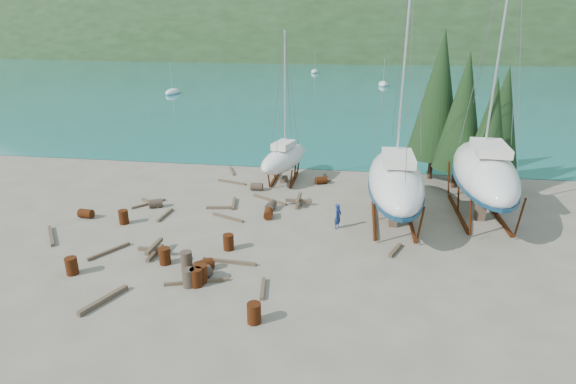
# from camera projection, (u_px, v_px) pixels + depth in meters

# --- Properties ---
(ground) EXTENTS (600.00, 600.00, 0.00)m
(ground) POSITION_uv_depth(u_px,v_px,m) (259.00, 246.00, 24.93)
(ground) COLOR #656050
(ground) RESTS_ON ground
(bay_water) EXTENTS (700.00, 700.00, 0.00)m
(bay_water) POSITION_uv_depth(u_px,v_px,m) (355.00, 48.00, 317.84)
(bay_water) COLOR #166F70
(bay_water) RESTS_ON ground
(far_hill) EXTENTS (800.00, 360.00, 110.00)m
(far_hill) POSITION_uv_depth(u_px,v_px,m) (355.00, 48.00, 322.49)
(far_hill) COLOR #1E3219
(far_hill) RESTS_ON ground
(far_house_left) EXTENTS (6.60, 5.60, 5.60)m
(far_house_left) POSITION_uv_depth(u_px,v_px,m) (221.00, 50.00, 209.41)
(far_house_left) COLOR beige
(far_house_left) RESTS_ON ground
(far_house_center) EXTENTS (6.60, 5.60, 5.60)m
(far_house_center) POSITION_uv_depth(u_px,v_px,m) (306.00, 51.00, 203.55)
(far_house_center) COLOR beige
(far_house_center) RESTS_ON ground
(far_house_right) EXTENTS (6.60, 5.60, 5.60)m
(far_house_right) POSITION_uv_depth(u_px,v_px,m) (419.00, 52.00, 196.22)
(far_house_right) COLOR beige
(far_house_right) RESTS_ON ground
(cypress_near_right) EXTENTS (3.60, 3.60, 10.00)m
(cypress_near_right) POSITION_uv_depth(u_px,v_px,m) (463.00, 111.00, 32.30)
(cypress_near_right) COLOR black
(cypress_near_right) RESTS_ON ground
(cypress_mid_right) EXTENTS (3.06, 3.06, 8.50)m
(cypress_mid_right) POSITION_uv_depth(u_px,v_px,m) (490.00, 130.00, 30.52)
(cypress_mid_right) COLOR black
(cypress_mid_right) RESTS_ON ground
(cypress_back_left) EXTENTS (4.14, 4.14, 11.50)m
(cypress_back_left) POSITION_uv_depth(u_px,v_px,m) (438.00, 95.00, 34.09)
(cypress_back_left) COLOR black
(cypress_back_left) RESTS_ON ground
(cypress_far_right) EXTENTS (3.24, 3.24, 9.00)m
(cypress_far_right) POSITION_uv_depth(u_px,v_px,m) (502.00, 118.00, 32.99)
(cypress_far_right) COLOR black
(cypress_far_right) RESTS_ON ground
(moored_boat_left) EXTENTS (2.00, 5.00, 6.05)m
(moored_boat_left) POSITION_uv_depth(u_px,v_px,m) (173.00, 92.00, 84.99)
(moored_boat_left) COLOR silver
(moored_boat_left) RESTS_ON ground
(moored_boat_mid) EXTENTS (2.00, 5.00, 6.05)m
(moored_boat_mid) POSITION_uv_depth(u_px,v_px,m) (383.00, 84.00, 97.72)
(moored_boat_mid) COLOR silver
(moored_boat_mid) RESTS_ON ground
(moored_boat_far) EXTENTS (2.00, 5.00, 6.05)m
(moored_boat_far) POSITION_uv_depth(u_px,v_px,m) (315.00, 72.00, 128.26)
(moored_boat_far) COLOR silver
(moored_boat_far) RESTS_ON ground
(large_sailboat_near) EXTENTS (3.20, 10.94, 17.24)m
(large_sailboat_near) POSITION_uv_depth(u_px,v_px,m) (395.00, 179.00, 27.16)
(large_sailboat_near) COLOR silver
(large_sailboat_near) RESTS_ON ground
(large_sailboat_far) EXTENTS (4.28, 11.96, 18.57)m
(large_sailboat_far) POSITION_uv_depth(u_px,v_px,m) (484.00, 171.00, 28.01)
(large_sailboat_far) COLOR silver
(large_sailboat_far) RESTS_ON ground
(small_sailboat_shore) EXTENTS (3.89, 7.41, 11.32)m
(small_sailboat_shore) POSITION_uv_depth(u_px,v_px,m) (284.00, 158.00, 35.22)
(small_sailboat_shore) COLOR silver
(small_sailboat_shore) RESTS_ON ground
(worker) EXTENTS (0.58, 0.67, 1.56)m
(worker) POSITION_uv_depth(u_px,v_px,m) (338.00, 216.00, 26.90)
(worker) COLOR navy
(worker) RESTS_ON ground
(drum_0) EXTENTS (0.58, 0.58, 0.88)m
(drum_0) POSITION_uv_depth(u_px,v_px,m) (72.00, 266.00, 21.88)
(drum_0) COLOR #5B290F
(drum_0) RESTS_ON ground
(drum_1) EXTENTS (0.99, 1.05, 0.58)m
(drum_1) POSITION_uv_depth(u_px,v_px,m) (202.00, 273.00, 21.49)
(drum_1) COLOR #2D2823
(drum_1) RESTS_ON ground
(drum_2) EXTENTS (0.92, 0.64, 0.58)m
(drum_2) POSITION_uv_depth(u_px,v_px,m) (86.00, 214.00, 28.56)
(drum_2) COLOR #5B290F
(drum_2) RESTS_ON ground
(drum_3) EXTENTS (0.58, 0.58, 0.88)m
(drum_3) POSITION_uv_depth(u_px,v_px,m) (196.00, 278.00, 20.85)
(drum_3) COLOR #5B290F
(drum_3) RESTS_ON ground
(drum_4) EXTENTS (1.03, 0.86, 0.58)m
(drum_4) POSITION_uv_depth(u_px,v_px,m) (321.00, 180.00, 34.94)
(drum_4) COLOR #5B290F
(drum_4) RESTS_ON ground
(drum_5) EXTENTS (0.58, 0.58, 0.88)m
(drum_5) POSITION_uv_depth(u_px,v_px,m) (187.00, 260.00, 22.48)
(drum_5) COLOR #2D2823
(drum_5) RESTS_ON ground
(drum_6) EXTENTS (0.69, 0.95, 0.58)m
(drum_6) POSITION_uv_depth(u_px,v_px,m) (268.00, 214.00, 28.54)
(drum_6) COLOR #5B290F
(drum_6) RESTS_ON ground
(drum_7) EXTENTS (0.58, 0.58, 0.88)m
(drum_7) POSITION_uv_depth(u_px,v_px,m) (254.00, 313.00, 18.22)
(drum_7) COLOR #5B290F
(drum_7) RESTS_ON ground
(drum_8) EXTENTS (0.58, 0.58, 0.88)m
(drum_8) POSITION_uv_depth(u_px,v_px,m) (124.00, 217.00, 27.65)
(drum_8) COLOR #5B290F
(drum_8) RESTS_ON ground
(drum_9) EXTENTS (0.90, 0.60, 0.58)m
(drum_9) POSITION_uv_depth(u_px,v_px,m) (257.00, 187.00, 33.53)
(drum_9) COLOR #2D2823
(drum_9) RESTS_ON ground
(drum_10) EXTENTS (0.58, 0.58, 0.88)m
(drum_10) POSITION_uv_depth(u_px,v_px,m) (201.00, 274.00, 21.18)
(drum_10) COLOR #5B290F
(drum_10) RESTS_ON ground
(drum_11) EXTENTS (0.68, 0.94, 0.58)m
(drum_11) POSITION_uv_depth(u_px,v_px,m) (271.00, 206.00, 29.88)
(drum_11) COLOR #2D2823
(drum_11) RESTS_ON ground
(drum_12) EXTENTS (1.04, 1.02, 0.58)m
(drum_12) POSITION_uv_depth(u_px,v_px,m) (204.00, 265.00, 22.26)
(drum_12) COLOR #5B290F
(drum_12) RESTS_ON ground
(drum_13) EXTENTS (0.58, 0.58, 0.88)m
(drum_13) POSITION_uv_depth(u_px,v_px,m) (165.00, 256.00, 22.85)
(drum_13) COLOR #5B290F
(drum_13) RESTS_ON ground
(drum_14) EXTENTS (0.58, 0.58, 0.88)m
(drum_14) POSITION_uv_depth(u_px,v_px,m) (228.00, 242.00, 24.35)
(drum_14) COLOR #5B290F
(drum_14) RESTS_ON ground
(drum_15) EXTENTS (1.05, 0.93, 0.58)m
(drum_15) POSITION_uv_depth(u_px,v_px,m) (156.00, 203.00, 30.27)
(drum_15) COLOR #2D2823
(drum_15) RESTS_ON ground
(drum_16) EXTENTS (0.58, 0.58, 0.88)m
(drum_16) POSITION_uv_depth(u_px,v_px,m) (189.00, 278.00, 20.83)
(drum_16) COLOR #2D2823
(drum_16) RESTS_ON ground
(timber_0) EXTENTS (1.05, 2.24, 0.14)m
(timber_0) POSITION_uv_depth(u_px,v_px,m) (232.00, 171.00, 38.07)
(timber_0) COLOR brown
(timber_0) RESTS_ON ground
(timber_1) EXTENTS (0.83, 1.60, 0.19)m
(timber_1) POSITION_uv_depth(u_px,v_px,m) (395.00, 250.00, 24.19)
(timber_1) COLOR brown
(timber_1) RESTS_ON ground
(timber_2) EXTENTS (1.80, 1.41, 0.19)m
(timber_2) POSITION_uv_depth(u_px,v_px,m) (150.00, 203.00, 30.88)
(timber_2) COLOR brown
(timber_2) RESTS_ON ground
(timber_3) EXTENTS (2.91, 1.08, 0.15)m
(timber_3) POSITION_uv_depth(u_px,v_px,m) (197.00, 282.00, 21.19)
(timber_3) COLOR brown
(timber_3) RESTS_ON ground
(timber_4) EXTENTS (1.69, 0.43, 0.17)m
(timber_4) POSITION_uv_depth(u_px,v_px,m) (219.00, 208.00, 30.07)
(timber_4) COLOR brown
(timber_4) RESTS_ON ground
(timber_5) EXTENTS (2.87, 0.33, 0.16)m
(timber_5) POSITION_uv_depth(u_px,v_px,m) (229.00, 262.00, 23.03)
(timber_5) COLOR brown
(timber_5) RESTS_ON ground
(timber_6) EXTENTS (0.66, 1.78, 0.19)m
(timber_6) POSITION_uv_depth(u_px,v_px,m) (327.00, 178.00, 36.20)
(timber_6) COLOR brown
(timber_6) RESTS_ON ground
(timber_7) EXTENTS (0.43, 1.74, 0.17)m
(timber_7) POSITION_uv_depth(u_px,v_px,m) (263.00, 288.00, 20.61)
(timber_7) COLOR brown
(timber_7) RESTS_ON ground
(timber_8) EXTENTS (0.62, 2.14, 0.19)m
(timber_8) POSITION_uv_depth(u_px,v_px,m) (234.00, 203.00, 30.81)
(timber_8) COLOR brown
(timber_8) RESTS_ON ground
(timber_9) EXTENTS (2.46, 0.91, 0.15)m
(timber_9) POSITION_uv_depth(u_px,v_px,m) (232.00, 182.00, 35.20)
(timber_9) COLOR brown
(timber_9) RESTS_ON ground
(timber_10) EXTENTS (2.67, 1.67, 0.16)m
(timber_10) POSITION_uv_depth(u_px,v_px,m) (270.00, 200.00, 31.51)
(timber_10) COLOR brown
(timber_10) RESTS_ON ground
(timber_11) EXTENTS (2.26, 1.08, 0.15)m
(timber_11) POSITION_uv_depth(u_px,v_px,m) (228.00, 217.00, 28.50)
(timber_11) COLOR brown
(timber_11) RESTS_ON ground
(timber_12) EXTENTS (1.37, 2.24, 0.17)m
(timber_12) POSITION_uv_depth(u_px,v_px,m) (109.00, 251.00, 24.11)
(timber_12) COLOR brown
(timber_12) RESTS_ON ground
(timber_14) EXTENTS (1.95, 2.36, 0.18)m
(timber_14) POSITION_uv_depth(u_px,v_px,m) (51.00, 236.00, 25.92)
(timber_14) COLOR brown
(timber_14) RESTS_ON ground
(timber_15) EXTENTS (1.66, 2.01, 0.15)m
(timber_15) POSITION_uv_depth(u_px,v_px,m) (149.00, 204.00, 30.79)
(timber_15) COLOR brown
(timber_15) RESTS_ON ground
(timber_16) EXTENTS (1.15, 2.42, 0.23)m
(timber_16) POSITION_uv_depth(u_px,v_px,m) (104.00, 300.00, 19.68)
(timber_16) COLOR brown
(timber_16) RESTS_ON ground
(timber_17) EXTENTS (0.26, 2.07, 0.16)m
(timber_17) POSITION_uv_depth(u_px,v_px,m) (165.00, 215.00, 28.89)
(timber_17) COLOR brown
(timber_17) RESTS_ON ground
(timber_pile_fore) EXTENTS (1.80, 1.80, 0.60)m
(timber_pile_fore) POSITION_uv_depth(u_px,v_px,m) (155.00, 250.00, 23.82)
(timber_pile_fore) COLOR brown
(timber_pile_fore) RESTS_ON ground
(timber_pile_aft) EXTENTS (1.80, 1.80, 0.60)m
(timber_pile_aft) POSITION_uv_depth(u_px,v_px,m) (299.00, 201.00, 30.70)
(timber_pile_aft) COLOR brown
(timber_pile_aft) RESTS_ON ground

